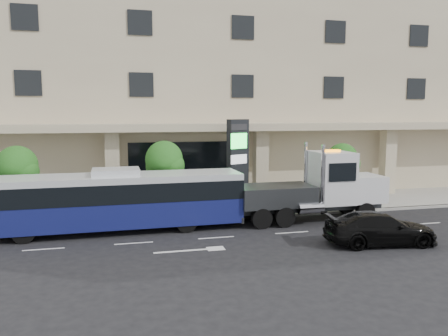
# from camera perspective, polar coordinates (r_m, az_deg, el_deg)

# --- Properties ---
(ground) EXTENTS (120.00, 120.00, 0.00)m
(ground) POSITION_cam_1_polar(r_m,az_deg,el_deg) (23.25, -1.83, -8.08)
(ground) COLOR black
(ground) RESTS_ON ground
(sidewalk) EXTENTS (120.00, 6.00, 0.15)m
(sidewalk) POSITION_cam_1_polar(r_m,az_deg,el_deg) (28.00, -3.90, -5.30)
(sidewalk) COLOR gray
(sidewalk) RESTS_ON ground
(curb) EXTENTS (120.00, 0.30, 0.15)m
(curb) POSITION_cam_1_polar(r_m,az_deg,el_deg) (25.13, -2.76, -6.75)
(curb) COLOR gray
(curb) RESTS_ON ground
(convention_center) EXTENTS (60.00, 17.60, 20.00)m
(convention_center) POSITION_cam_1_polar(r_m,az_deg,el_deg) (37.86, -6.71, 12.97)
(convention_center) COLOR tan
(convention_center) RESTS_ON ground
(tree_left) EXTENTS (2.27, 2.20, 4.22)m
(tree_left) POSITION_cam_1_polar(r_m,az_deg,el_deg) (26.32, -25.35, -0.08)
(tree_left) COLOR #422B19
(tree_left) RESTS_ON sidewalk
(tree_mid) EXTENTS (2.28, 2.20, 4.38)m
(tree_mid) POSITION_cam_1_polar(r_m,az_deg,el_deg) (25.85, -7.76, 0.76)
(tree_mid) COLOR #422B19
(tree_mid) RESTS_ON sidewalk
(tree_right) EXTENTS (2.10, 2.00, 4.04)m
(tree_right) POSITION_cam_1_polar(r_m,az_deg,el_deg) (29.32, 15.22, 0.89)
(tree_right) COLOR #422B19
(tree_right) RESTS_ON sidewalk
(city_bus) EXTENTS (13.02, 2.93, 3.29)m
(city_bus) POSITION_cam_1_polar(r_m,az_deg,el_deg) (23.31, -13.85, -4.03)
(city_bus) COLOR black
(city_bus) RESTS_ON ground
(tow_truck) EXTENTS (9.73, 2.54, 4.44)m
(tow_truck) POSITION_cam_1_polar(r_m,az_deg,el_deg) (25.51, 12.07, -2.67)
(tow_truck) COLOR #2D3033
(tow_truck) RESTS_ON ground
(black_sedan) EXTENTS (5.43, 2.74, 1.51)m
(black_sedan) POSITION_cam_1_polar(r_m,az_deg,el_deg) (21.89, 19.70, -7.43)
(black_sedan) COLOR black
(black_sedan) RESTS_ON ground
(signage_pylon) EXTENTS (1.47, 1.04, 5.60)m
(signage_pylon) POSITION_cam_1_polar(r_m,az_deg,el_deg) (26.95, 1.81, 0.52)
(signage_pylon) COLOR black
(signage_pylon) RESTS_ON sidewalk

